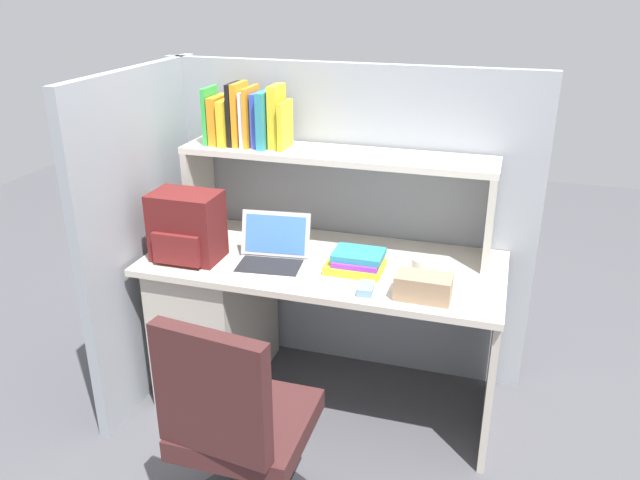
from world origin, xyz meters
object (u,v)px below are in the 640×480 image
Objects in this scene: tissue_box at (423,287)px; office_chair at (240,446)px; paper_cup at (421,269)px; laptop at (272,255)px; computer_mouse at (366,288)px; backpack at (186,227)px.

tissue_box is 0.92m from office_chair.
paper_cup is 1.02m from office_chair.
laptop is 0.47m from computer_mouse.
backpack is 1.08m from tissue_box.
office_chair is at bearing -52.83° from backpack.
computer_mouse is 0.47× the size of tissue_box.
laptop is 0.40m from backpack.
laptop is 0.65m from paper_cup.
computer_mouse is (0.45, -0.13, -0.03)m from laptop.
tissue_box is (1.07, -0.08, -0.10)m from backpack.
office_chair is (-0.49, -0.81, -0.38)m from paper_cup.
backpack is at bearing -175.42° from paper_cup.
office_chair is (-0.29, -0.63, -0.35)m from computer_mouse.
office_chair is at bearing -128.25° from tissue_box.
computer_mouse is 0.11× the size of office_chair.
backpack is at bearing -174.29° from laptop.
computer_mouse is 0.23m from tissue_box.
computer_mouse is at bearing -107.76° from office_chair.
laptop is at bearing 170.94° from tissue_box.
computer_mouse is at bearing -16.10° from laptop.
paper_cup is at bearing -113.99° from office_chair.
computer_mouse is at bearing -6.24° from backpack.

